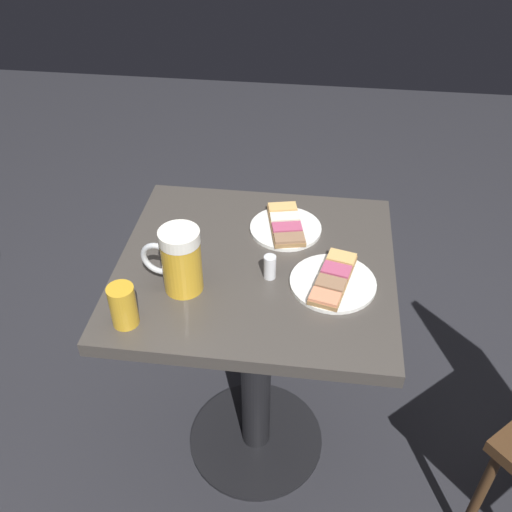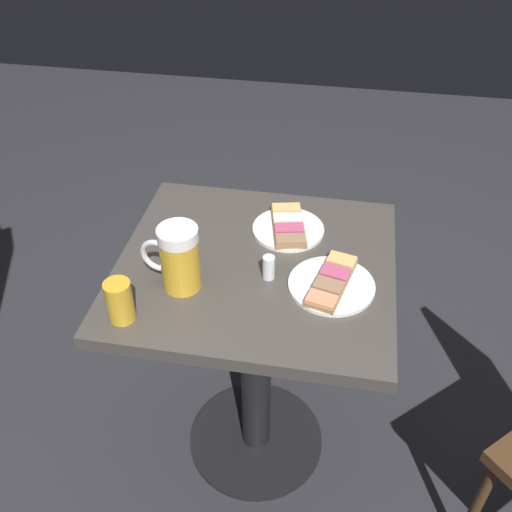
{
  "view_description": "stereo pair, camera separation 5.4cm",
  "coord_description": "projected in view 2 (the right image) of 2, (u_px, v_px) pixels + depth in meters",
  "views": [
    {
      "loc": [
        -1.09,
        -0.14,
        1.69
      ],
      "look_at": [
        0.0,
        0.0,
        0.79
      ],
      "focal_mm": 40.09,
      "sensor_mm": 36.0,
      "label": 1
    },
    {
      "loc": [
        -1.08,
        -0.19,
        1.69
      ],
      "look_at": [
        0.0,
        0.0,
        0.79
      ],
      "focal_mm": 40.09,
      "sensor_mm": 36.0,
      "label": 2
    }
  ],
  "objects": [
    {
      "name": "ground_plane",
      "position": [
        256.0,
        439.0,
        1.92
      ],
      "size": [
        6.0,
        6.0,
        0.0
      ],
      "primitive_type": "plane",
      "color": "#28282D"
    },
    {
      "name": "salt_shaker",
      "position": [
        269.0,
        267.0,
        1.36
      ],
      "size": [
        0.03,
        0.03,
        0.06
      ],
      "primitive_type": "cylinder",
      "color": "silver",
      "rests_on": "cafe_table"
    },
    {
      "name": "plate_near",
      "position": [
        288.0,
        227.0,
        1.52
      ],
      "size": [
        0.2,
        0.19,
        0.03
      ],
      "color": "white",
      "rests_on": "cafe_table"
    },
    {
      "name": "plate_far",
      "position": [
        332.0,
        283.0,
        1.35
      ],
      "size": [
        0.21,
        0.21,
        0.03
      ],
      "color": "white",
      "rests_on": "cafe_table"
    },
    {
      "name": "beer_glass_small",
      "position": [
        120.0,
        301.0,
        1.25
      ],
      "size": [
        0.06,
        0.06,
        0.1
      ],
      "primitive_type": "cylinder",
      "color": "gold",
      "rests_on": "cafe_table"
    },
    {
      "name": "cafe_table",
      "position": [
        256.0,
        317.0,
        1.55
      ],
      "size": [
        0.64,
        0.69,
        0.77
      ],
      "color": "black",
      "rests_on": "ground_plane"
    },
    {
      "name": "beer_mug",
      "position": [
        178.0,
        258.0,
        1.31
      ],
      "size": [
        0.09,
        0.15,
        0.16
      ],
      "color": "gold",
      "rests_on": "cafe_table"
    }
  ]
}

